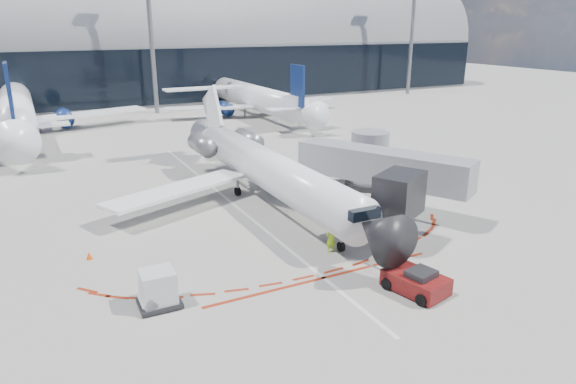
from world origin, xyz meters
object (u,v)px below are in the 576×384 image
regional_jet (263,166)px  pushback_tug (416,281)px  ramp_worker (331,239)px  uld_container (158,289)px

regional_jet → pushback_tug: (0.75, -17.52, -2.06)m
ramp_worker → uld_container: bearing=13.3°
pushback_tug → ramp_worker: ramp_worker is taller
ramp_worker → uld_container: 11.06m
regional_jet → ramp_worker: (-0.61, -11.26, -1.79)m
pushback_tug → ramp_worker: bearing=89.0°
regional_jet → ramp_worker: size_ratio=18.59×
regional_jet → ramp_worker: 11.42m
regional_jet → ramp_worker: regional_jet is taller
regional_jet → pushback_tug: size_ratio=6.10×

